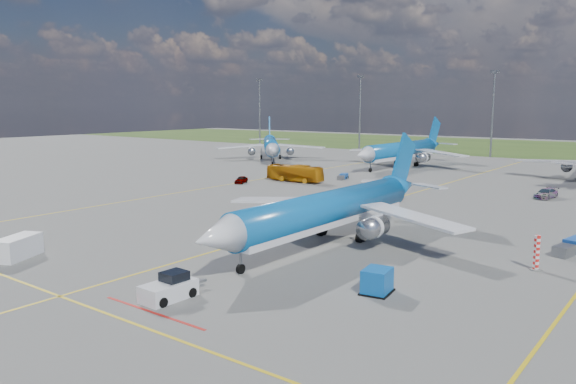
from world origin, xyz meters
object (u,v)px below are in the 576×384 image
Objects in this scene: bg_jet_nw at (271,160)px; service_car_c at (546,193)px; service_car_b at (389,195)px; baggage_tug_c at (343,177)px; bg_jet_nnw at (401,167)px; main_airliner at (327,243)px; uld_container at (377,281)px; apron_bus at (295,173)px; baggage_tug_w at (572,247)px; pushback_tug at (170,288)px; service_car_a at (241,180)px; warning_post at (537,253)px; service_van at (18,247)px.

bg_jet_nw is 7.68× the size of service_car_c.
service_car_b is 22.78m from baggage_tug_c.
bg_jet_nw is 33.57m from bg_jet_nnw.
service_car_b is (-7.58, 28.31, 0.62)m from main_airliner.
apron_bus is at bearing 123.40° from uld_container.
bg_jet_nw reaches higher than apron_bus.
baggage_tug_w is (9.23, 21.36, -0.35)m from uld_container.
service_car_c is at bearing -56.99° from bg_jet_nw.
pushback_tug reaches higher than service_car_a.
bg_jet_nw is 62.22m from service_car_b.
uld_container is (11.30, 10.13, 0.15)m from pushback_tug.
warning_post is 1.31× the size of uld_container.
uld_container is 0.52× the size of service_car_b.
main_airliner is (25.58, -69.29, 0.00)m from bg_jet_nnw.
baggage_tug_c is at bearing -71.45° from bg_jet_nw.
apron_bus is at bearing -95.68° from bg_jet_nnw.
service_car_a is at bearing -152.06° from service_car_c.
bg_jet_nnw reaches higher than warning_post.
warning_post is 0.53× the size of pushback_tug.
bg_jet_nnw is 9.22× the size of baggage_tug_c.
service_car_c is at bearing 81.48° from uld_container.
baggage_tug_w is (1.32, 8.05, -0.93)m from warning_post.
service_car_b is (28.63, 0.85, -0.02)m from service_car_a.
pushback_tug is 1.27× the size of service_car_b.
service_car_b is 23.51m from service_car_c.
service_car_c is at bearing -17.97° from baggage_tug_c.
baggage_tug_c is at bearing 120.14° from main_airliner.
pushback_tug is at bearing -146.91° from uld_container.
warning_post is 30.32m from pushback_tug.
warning_post is at bearing -68.52° from service_car_c.
bg_jet_nw is 72.70m from service_car_c.
bg_jet_nnw reaches higher than baggage_tug_c.
baggage_tug_w is at bearing -125.27° from service_car_b.
main_airliner reaches higher than uld_container.
baggage_tug_c is (11.42, 15.78, -0.19)m from service_car_a.
pushback_tug is at bearing -154.40° from apron_bus.
warning_post reaches higher than service_car_c.
uld_container is at bearing 43.21° from pushback_tug.
service_van reaches higher than uld_container.
bg_jet_nnw is at bearing 20.17° from service_car_b.
service_car_b reaches higher than baggage_tug_w.
warning_post is 19.39m from main_airliner.
warning_post is at bearing -87.83° from baggage_tug_w.
main_airliner is 20.50m from pushback_tug.
main_airliner is at bearing 91.01° from pushback_tug.
baggage_tug_c is (-35.71, 0.42, -0.29)m from service_car_c.
baggage_tug_c is at bearing -34.10° from apron_bus.
service_car_c is at bearing 118.08° from baggage_tug_w.
baggage_tug_c is at bearing 137.46° from warning_post.
service_car_a is 19.47m from baggage_tug_c.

